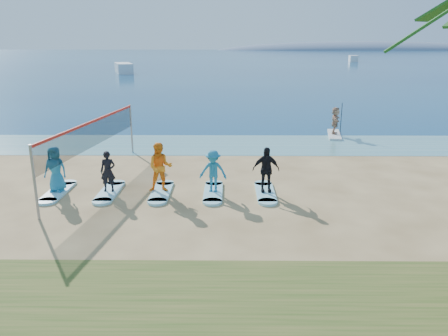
{
  "coord_description": "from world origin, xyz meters",
  "views": [
    {
      "loc": [
        -0.05,
        -13.39,
        5.57
      ],
      "look_at": [
        -0.19,
        2.0,
        1.1
      ],
      "focal_mm": 35.0,
      "sensor_mm": 36.0,
      "label": 1
    }
  ],
  "objects_px": {
    "boat_offshore_b": "(353,62)",
    "student_4": "(266,170)",
    "boat_offshore_a": "(124,73)",
    "student_3": "(213,171)",
    "surfboard_4": "(265,192)",
    "volleyball_net": "(93,134)",
    "surfboard_1": "(110,192)",
    "surfboard_0": "(58,192)",
    "student_1": "(108,171)",
    "student_2": "(160,167)",
    "surfboard_2": "(161,192)",
    "paddleboard": "(334,135)",
    "student_0": "(55,169)",
    "surfboard_3": "(213,192)",
    "paddleboarder": "(335,120)"
  },
  "relations": [
    {
      "from": "surfboard_1",
      "to": "student_4",
      "type": "height_order",
      "value": "student_4"
    },
    {
      "from": "surfboard_1",
      "to": "student_1",
      "type": "relative_size",
      "value": 1.42
    },
    {
      "from": "student_0",
      "to": "surfboard_3",
      "type": "bearing_deg",
      "value": 3.95
    },
    {
      "from": "surfboard_0",
      "to": "student_1",
      "type": "xyz_separation_m",
      "value": [
        1.98,
        0.0,
        0.82
      ]
    },
    {
      "from": "volleyball_net",
      "to": "student_4",
      "type": "xyz_separation_m",
      "value": [
        6.99,
        -1.88,
        -0.95
      ]
    },
    {
      "from": "boat_offshore_b",
      "to": "surfboard_3",
      "type": "height_order",
      "value": "boat_offshore_b"
    },
    {
      "from": "volleyball_net",
      "to": "boat_offshore_b",
      "type": "relative_size",
      "value": 1.61
    },
    {
      "from": "boat_offshore_a",
      "to": "surfboard_2",
      "type": "relative_size",
      "value": 3.79
    },
    {
      "from": "boat_offshore_a",
      "to": "student_4",
      "type": "distance_m",
      "value": 69.49
    },
    {
      "from": "student_0",
      "to": "surfboard_4",
      "type": "relative_size",
      "value": 0.79
    },
    {
      "from": "student_0",
      "to": "student_4",
      "type": "height_order",
      "value": "student_0"
    },
    {
      "from": "paddleboarder",
      "to": "surfboard_1",
      "type": "distance_m",
      "value": 15.43
    },
    {
      "from": "surfboard_4",
      "to": "student_4",
      "type": "distance_m",
      "value": 0.91
    },
    {
      "from": "boat_offshore_a",
      "to": "surfboard_4",
      "type": "distance_m",
      "value": 69.48
    },
    {
      "from": "paddleboard",
      "to": "surfboard_0",
      "type": "xyz_separation_m",
      "value": [
        -13.06,
        -10.72,
        -0.01
      ]
    },
    {
      "from": "surfboard_2",
      "to": "surfboard_4",
      "type": "bearing_deg",
      "value": 0.0
    },
    {
      "from": "surfboard_0",
      "to": "surfboard_2",
      "type": "relative_size",
      "value": 1.0
    },
    {
      "from": "volleyball_net",
      "to": "boat_offshore_b",
      "type": "xyz_separation_m",
      "value": [
        41.34,
        111.16,
        -1.9
      ]
    },
    {
      "from": "student_0",
      "to": "surfboard_1",
      "type": "bearing_deg",
      "value": 3.95
    },
    {
      "from": "boat_offshore_a",
      "to": "boat_offshore_b",
      "type": "height_order",
      "value": "boat_offshore_a"
    },
    {
      "from": "student_2",
      "to": "surfboard_3",
      "type": "relative_size",
      "value": 0.85
    },
    {
      "from": "boat_offshore_b",
      "to": "surfboard_2",
      "type": "bearing_deg",
      "value": -99.67
    },
    {
      "from": "boat_offshore_b",
      "to": "student_4",
      "type": "bearing_deg",
      "value": -97.85
    },
    {
      "from": "paddleboarder",
      "to": "student_3",
      "type": "relative_size",
      "value": 1.02
    },
    {
      "from": "surfboard_0",
      "to": "surfboard_3",
      "type": "bearing_deg",
      "value": 0.0
    },
    {
      "from": "student_1",
      "to": "surfboard_4",
      "type": "bearing_deg",
      "value": -2.66
    },
    {
      "from": "boat_offshore_a",
      "to": "surfboard_1",
      "type": "xyz_separation_m",
      "value": [
        14.73,
        -66.33,
        0.04
      ]
    },
    {
      "from": "boat_offshore_a",
      "to": "student_2",
      "type": "xyz_separation_m",
      "value": [
        16.71,
        -66.33,
        1.03
      ]
    },
    {
      "from": "surfboard_0",
      "to": "student_1",
      "type": "height_order",
      "value": "student_1"
    },
    {
      "from": "surfboard_1",
      "to": "volleyball_net",
      "type": "bearing_deg",
      "value": 118.85
    },
    {
      "from": "student_2",
      "to": "volleyball_net",
      "type": "bearing_deg",
      "value": 143.5
    },
    {
      "from": "volleyball_net",
      "to": "student_3",
      "type": "relative_size",
      "value": 5.64
    },
    {
      "from": "volleyball_net",
      "to": "student_1",
      "type": "bearing_deg",
      "value": -61.15
    },
    {
      "from": "surfboard_0",
      "to": "surfboard_4",
      "type": "height_order",
      "value": "same"
    },
    {
      "from": "boat_offshore_b",
      "to": "student_0",
      "type": "distance_m",
      "value": 120.7
    },
    {
      "from": "volleyball_net",
      "to": "paddleboarder",
      "type": "distance_m",
      "value": 15.02
    },
    {
      "from": "volleyball_net",
      "to": "surfboard_0",
      "type": "bearing_deg",
      "value": -116.62
    },
    {
      "from": "student_1",
      "to": "volleyball_net",
      "type": "bearing_deg",
      "value": 116.19
    },
    {
      "from": "paddleboard",
      "to": "surfboard_3",
      "type": "xyz_separation_m",
      "value": [
        -7.11,
        -10.72,
        -0.01
      ]
    },
    {
      "from": "volleyball_net",
      "to": "boat_offshore_a",
      "type": "xyz_separation_m",
      "value": [
        -13.69,
        64.45,
        -1.9
      ]
    },
    {
      "from": "student_0",
      "to": "surfboard_4",
      "type": "height_order",
      "value": "student_0"
    },
    {
      "from": "student_3",
      "to": "surfboard_4",
      "type": "xyz_separation_m",
      "value": [
        1.98,
        0.0,
        -0.84
      ]
    },
    {
      "from": "boat_offshore_a",
      "to": "surfboard_1",
      "type": "distance_m",
      "value": 67.95
    },
    {
      "from": "student_1",
      "to": "surfboard_4",
      "type": "distance_m",
      "value": 6.01
    },
    {
      "from": "student_2",
      "to": "surfboard_0",
      "type": "bearing_deg",
      "value": 175.46
    },
    {
      "from": "volleyball_net",
      "to": "student_2",
      "type": "relative_size",
      "value": 4.8
    },
    {
      "from": "student_0",
      "to": "student_1",
      "type": "bearing_deg",
      "value": 3.95
    },
    {
      "from": "volleyball_net",
      "to": "boat_offshore_a",
      "type": "distance_m",
      "value": 65.91
    },
    {
      "from": "surfboard_3",
      "to": "surfboard_4",
      "type": "distance_m",
      "value": 1.98
    },
    {
      "from": "volleyball_net",
      "to": "paddleboarder",
      "type": "xyz_separation_m",
      "value": [
        12.11,
        8.83,
        -0.97
      ]
    }
  ]
}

